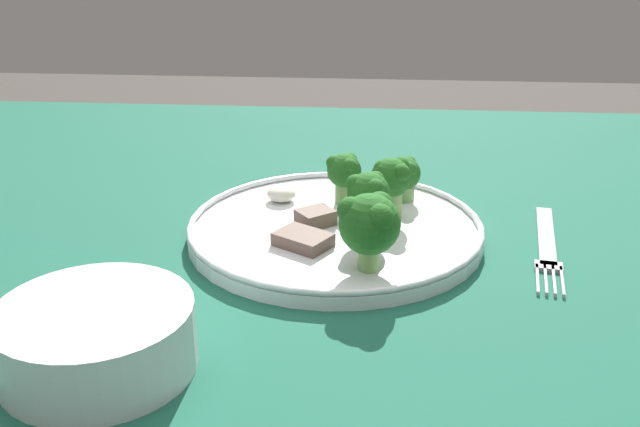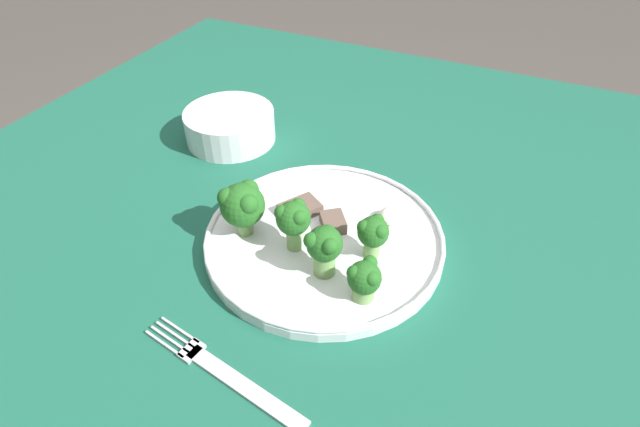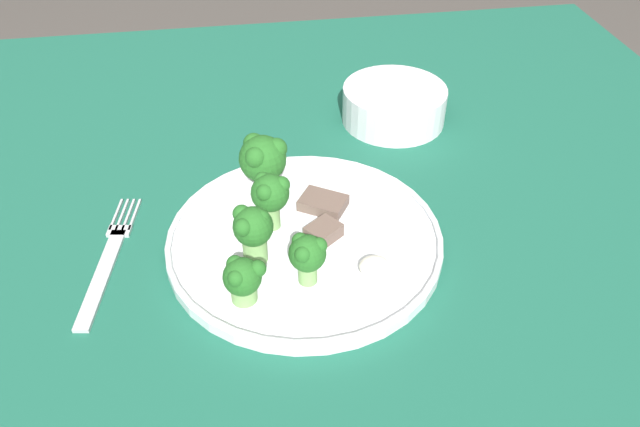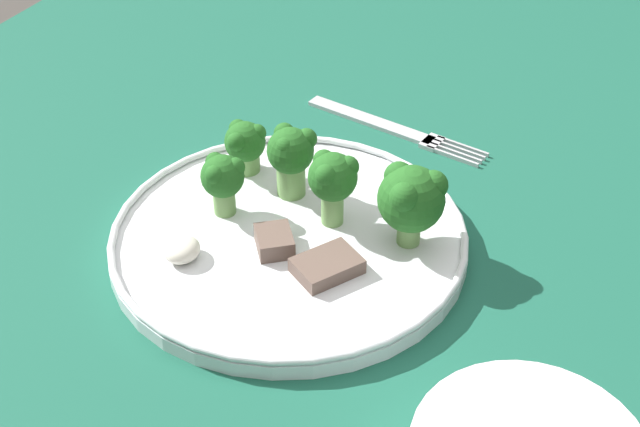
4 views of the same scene
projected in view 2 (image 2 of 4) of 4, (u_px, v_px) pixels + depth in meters
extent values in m
cube|color=#195642|center=(270.00, 269.00, 0.58)|extent=(1.26, 1.06, 0.03)
cylinder|color=brown|center=(609.00, 278.00, 1.06)|extent=(0.06, 0.06, 0.70)
cylinder|color=brown|center=(233.00, 168.00, 1.36)|extent=(0.06, 0.06, 0.70)
cylinder|color=white|center=(324.00, 240.00, 0.59)|extent=(0.28, 0.28, 0.01)
torus|color=white|center=(324.00, 234.00, 0.58)|extent=(0.28, 0.28, 0.01)
cube|color=#B2B2B7|center=(245.00, 388.00, 0.45)|extent=(0.04, 0.14, 0.00)
cube|color=#B2B2B7|center=(192.00, 351.00, 0.48)|extent=(0.03, 0.02, 0.00)
cube|color=#B2B2B7|center=(180.00, 331.00, 0.49)|extent=(0.01, 0.05, 0.00)
cube|color=#B2B2B7|center=(175.00, 335.00, 0.49)|extent=(0.01, 0.05, 0.00)
cube|color=#B2B2B7|center=(170.00, 340.00, 0.49)|extent=(0.01, 0.05, 0.00)
cube|color=#B2B2B7|center=(165.00, 345.00, 0.48)|extent=(0.01, 0.05, 0.00)
cylinder|color=silver|center=(230.00, 126.00, 0.75)|extent=(0.14, 0.14, 0.05)
cylinder|color=silver|center=(230.00, 127.00, 0.76)|extent=(0.11, 0.11, 0.04)
cylinder|color=#709E56|center=(323.00, 265.00, 0.53)|extent=(0.02, 0.02, 0.03)
sphere|color=#215B1E|center=(323.00, 246.00, 0.51)|extent=(0.04, 0.04, 0.04)
sphere|color=#215B1E|center=(328.00, 233.00, 0.51)|extent=(0.02, 0.02, 0.02)
sphere|color=#215B1E|center=(312.00, 240.00, 0.51)|extent=(0.02, 0.02, 0.02)
sphere|color=#215B1E|center=(330.00, 246.00, 0.50)|extent=(0.02, 0.02, 0.02)
cylinder|color=#709E56|center=(363.00, 291.00, 0.51)|extent=(0.02, 0.02, 0.02)
sphere|color=#215B1E|center=(364.00, 278.00, 0.50)|extent=(0.04, 0.04, 0.04)
sphere|color=#215B1E|center=(369.00, 265.00, 0.50)|extent=(0.02, 0.02, 0.02)
sphere|color=#215B1E|center=(354.00, 273.00, 0.49)|extent=(0.02, 0.02, 0.02)
sphere|color=#215B1E|center=(372.00, 279.00, 0.49)|extent=(0.02, 0.02, 0.02)
cylinder|color=#709E56|center=(372.00, 248.00, 0.55)|extent=(0.02, 0.02, 0.02)
sphere|color=#215B1E|center=(373.00, 232.00, 0.54)|extent=(0.03, 0.03, 0.03)
sphere|color=#215B1E|center=(377.00, 221.00, 0.54)|extent=(0.02, 0.02, 0.02)
sphere|color=#215B1E|center=(364.00, 227.00, 0.53)|extent=(0.02, 0.02, 0.02)
sphere|color=#215B1E|center=(380.00, 232.00, 0.53)|extent=(0.02, 0.02, 0.02)
cylinder|color=#709E56|center=(294.00, 237.00, 0.56)|extent=(0.02, 0.02, 0.03)
sphere|color=#215B1E|center=(293.00, 218.00, 0.54)|extent=(0.04, 0.04, 0.04)
sphere|color=#215B1E|center=(298.00, 206.00, 0.55)|extent=(0.02, 0.02, 0.02)
sphere|color=#215B1E|center=(282.00, 213.00, 0.54)|extent=(0.02, 0.02, 0.02)
sphere|color=#215B1E|center=(299.00, 218.00, 0.53)|extent=(0.02, 0.02, 0.02)
cylinder|color=#709E56|center=(245.00, 225.00, 0.58)|extent=(0.02, 0.02, 0.02)
sphere|color=#215B1E|center=(243.00, 205.00, 0.56)|extent=(0.05, 0.05, 0.05)
sphere|color=#215B1E|center=(249.00, 189.00, 0.57)|extent=(0.02, 0.02, 0.02)
sphere|color=#215B1E|center=(227.00, 198.00, 0.56)|extent=(0.02, 0.02, 0.02)
sphere|color=#215B1E|center=(248.00, 204.00, 0.55)|extent=(0.02, 0.02, 0.02)
cube|color=brown|center=(333.00, 222.00, 0.59)|extent=(0.04, 0.04, 0.01)
cube|color=brown|center=(301.00, 209.00, 0.61)|extent=(0.06, 0.05, 0.01)
ellipsoid|color=silver|center=(390.00, 216.00, 0.60)|extent=(0.03, 0.03, 0.02)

